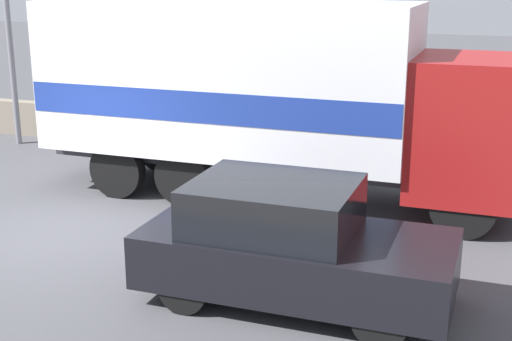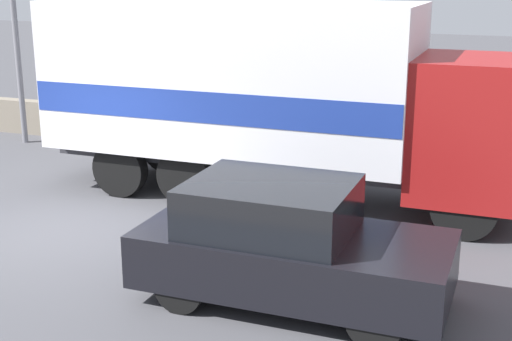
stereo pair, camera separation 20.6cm
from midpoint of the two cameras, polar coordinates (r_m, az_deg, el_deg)
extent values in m
plane|color=#47474C|center=(12.28, -16.90, -4.92)|extent=(80.00, 80.00, 0.00)
cube|color=gray|center=(17.11, -5.07, 3.08)|extent=(60.00, 0.35, 0.87)
cube|color=maroon|center=(12.51, 16.50, 3.37)|extent=(1.98, 2.21, 2.33)
cube|color=#2D2D33|center=(13.69, -2.64, 1.26)|extent=(6.91, 1.32, 0.25)
cube|color=white|center=(13.39, -2.72, 7.49)|extent=(6.91, 2.40, 2.75)
cube|color=navy|center=(13.45, -2.70, 5.95)|extent=(6.88, 2.42, 0.55)
cylinder|color=black|center=(13.68, 16.41, -0.40)|extent=(1.06, 0.28, 1.06)
cylinder|color=black|center=(11.90, 15.78, -2.77)|extent=(1.06, 0.28, 1.06)
cylinder|color=black|center=(15.35, -7.87, 1.85)|extent=(1.06, 0.28, 1.06)
cylinder|color=black|center=(13.79, -11.44, 0.06)|extent=(1.06, 0.28, 1.06)
cylinder|color=black|center=(14.77, -3.11, 1.42)|extent=(1.06, 0.28, 1.06)
cylinder|color=black|center=(13.14, -6.27, -0.49)|extent=(1.06, 0.28, 1.06)
cube|color=black|center=(9.29, 2.64, -7.03)|extent=(4.00, 1.82, 0.71)
cube|color=black|center=(9.15, 0.77, -2.88)|extent=(2.08, 1.68, 0.64)
cylinder|color=black|center=(9.86, 10.97, -7.62)|extent=(0.66, 0.20, 0.66)
cylinder|color=black|center=(8.45, 9.20, -11.72)|extent=(0.66, 0.20, 0.66)
cylinder|color=black|center=(10.48, -2.61, -5.90)|extent=(0.66, 0.20, 0.66)
cylinder|color=black|center=(9.16, -6.43, -9.34)|extent=(0.66, 0.20, 0.66)
camera|label=1|loc=(0.10, -90.52, -0.15)|focal=50.00mm
camera|label=2|loc=(0.10, 89.48, 0.15)|focal=50.00mm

